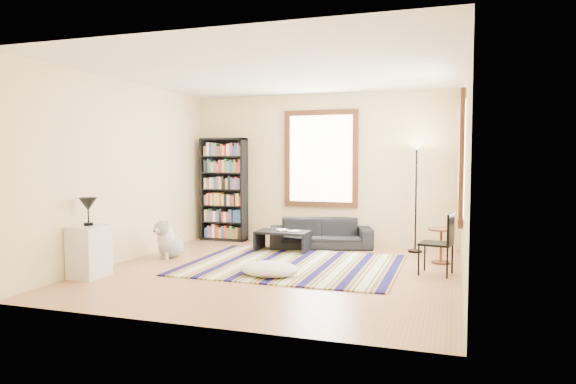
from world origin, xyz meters
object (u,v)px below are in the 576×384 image
(coffee_table, at_px, (283,241))
(side_table, at_px, (441,246))
(sofa, at_px, (321,233))
(folding_chair, at_px, (436,244))
(floor_cushion, at_px, (269,269))
(bookshelf, at_px, (224,189))
(white_cabinet, at_px, (89,251))
(dog, at_px, (171,239))
(floor_lamp, at_px, (416,198))

(coffee_table, relative_size, side_table, 1.67)
(sofa, bearing_deg, folding_chair, -55.54)
(floor_cushion, height_order, folding_chair, folding_chair)
(bookshelf, distance_m, floor_cushion, 3.40)
(bookshelf, bearing_deg, white_cabinet, -96.41)
(white_cabinet, bearing_deg, side_table, 27.30)
(dog, bearing_deg, floor_lamp, 35.94)
(floor_cushion, xyz_separation_m, folding_chair, (2.14, 0.82, 0.33))
(bookshelf, distance_m, coffee_table, 1.91)
(side_table, relative_size, white_cabinet, 0.77)
(folding_chair, bearing_deg, white_cabinet, -150.40)
(coffee_table, height_order, white_cabinet, white_cabinet)
(sofa, relative_size, floor_lamp, 0.97)
(coffee_table, bearing_deg, floor_cushion, -76.94)
(folding_chair, distance_m, dog, 4.12)
(floor_lamp, relative_size, white_cabinet, 2.66)
(floor_lamp, bearing_deg, floor_cushion, -125.08)
(sofa, xyz_separation_m, white_cabinet, (-2.41, -3.17, 0.09))
(floor_cushion, relative_size, folding_chair, 0.95)
(sofa, xyz_separation_m, floor_cushion, (-0.10, -2.39, -0.16))
(coffee_table, bearing_deg, sofa, 48.12)
(floor_cushion, xyz_separation_m, dog, (-1.98, 0.76, 0.20))
(sofa, distance_m, floor_lamp, 1.78)
(folding_chair, xyz_separation_m, dog, (-4.12, -0.06, -0.13))
(floor_lamp, relative_size, folding_chair, 2.16)
(floor_cushion, bearing_deg, floor_lamp, 54.92)
(folding_chair, distance_m, white_cabinet, 4.73)
(sofa, distance_m, folding_chair, 2.58)
(floor_cushion, relative_size, dog, 1.34)
(bookshelf, relative_size, dog, 3.28)
(floor_cushion, distance_m, side_table, 2.74)
(side_table, xyz_separation_m, white_cabinet, (-4.50, -2.41, 0.08))
(floor_lamp, height_order, side_table, floor_lamp)
(sofa, relative_size, side_table, 3.35)
(folding_chair, relative_size, white_cabinet, 1.23)
(coffee_table, xyz_separation_m, floor_cushion, (0.42, -1.81, -0.08))
(floor_lamp, bearing_deg, bookshelf, 177.35)
(white_cabinet, height_order, dog, white_cabinet)
(coffee_table, distance_m, floor_lamp, 2.39)
(floor_lamp, height_order, folding_chair, floor_lamp)
(white_cabinet, bearing_deg, floor_cushion, 17.74)
(coffee_table, distance_m, floor_cushion, 1.86)
(floor_cushion, relative_size, side_table, 1.51)
(bookshelf, height_order, dog, bookshelf)
(bookshelf, bearing_deg, side_table, -13.97)
(floor_lamp, xyz_separation_m, white_cabinet, (-4.06, -3.27, -0.58))
(white_cabinet, relative_size, dog, 1.15)
(floor_lamp, relative_size, side_table, 3.44)
(bookshelf, xyz_separation_m, dog, (-0.06, -1.90, -0.70))
(floor_lamp, height_order, dog, floor_lamp)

